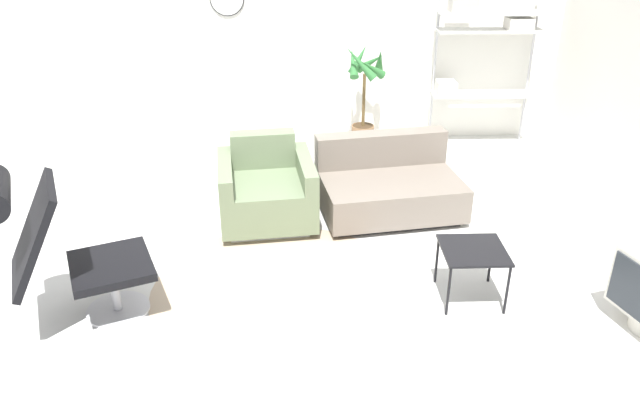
{
  "coord_description": "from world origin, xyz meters",
  "views": [
    {
      "loc": [
        -0.1,
        -4.3,
        2.67
      ],
      "look_at": [
        0.03,
        0.01,
        0.55
      ],
      "focal_mm": 35.0,
      "sensor_mm": 36.0,
      "label": 1
    }
  ],
  "objects_px": {
    "lounge_chair": "(53,238)",
    "armchair_red": "(266,192)",
    "shelf_unit": "(481,42)",
    "couch_low": "(388,187)",
    "potted_plant": "(364,98)",
    "side_table": "(473,254)"
  },
  "relations": [
    {
      "from": "lounge_chair",
      "to": "side_table",
      "type": "bearing_deg",
      "value": 71.82
    },
    {
      "from": "armchair_red",
      "to": "couch_low",
      "type": "distance_m",
      "value": 1.13
    },
    {
      "from": "armchair_red",
      "to": "shelf_unit",
      "type": "height_order",
      "value": "shelf_unit"
    },
    {
      "from": "lounge_chair",
      "to": "armchair_red",
      "type": "xyz_separation_m",
      "value": [
        1.3,
        1.47,
        -0.39
      ]
    },
    {
      "from": "side_table",
      "to": "lounge_chair",
      "type": "bearing_deg",
      "value": -175.69
    },
    {
      "from": "couch_low",
      "to": "shelf_unit",
      "type": "distance_m",
      "value": 2.33
    },
    {
      "from": "lounge_chair",
      "to": "shelf_unit",
      "type": "bearing_deg",
      "value": 110.43
    },
    {
      "from": "armchair_red",
      "to": "shelf_unit",
      "type": "distance_m",
      "value": 3.15
    },
    {
      "from": "potted_plant",
      "to": "armchair_red",
      "type": "bearing_deg",
      "value": -120.6
    },
    {
      "from": "lounge_chair",
      "to": "potted_plant",
      "type": "distance_m",
      "value": 3.97
    },
    {
      "from": "potted_plant",
      "to": "shelf_unit",
      "type": "bearing_deg",
      "value": 6.82
    },
    {
      "from": "armchair_red",
      "to": "potted_plant",
      "type": "height_order",
      "value": "potted_plant"
    },
    {
      "from": "lounge_chair",
      "to": "couch_low",
      "type": "relative_size",
      "value": 0.84
    },
    {
      "from": "side_table",
      "to": "potted_plant",
      "type": "distance_m",
      "value": 3.06
    },
    {
      "from": "couch_low",
      "to": "potted_plant",
      "type": "height_order",
      "value": "potted_plant"
    },
    {
      "from": "lounge_chair",
      "to": "shelf_unit",
      "type": "height_order",
      "value": "shelf_unit"
    },
    {
      "from": "armchair_red",
      "to": "side_table",
      "type": "distance_m",
      "value": 1.99
    },
    {
      "from": "side_table",
      "to": "shelf_unit",
      "type": "bearing_deg",
      "value": 75.78
    },
    {
      "from": "lounge_chair",
      "to": "armchair_red",
      "type": "relative_size",
      "value": 1.23
    },
    {
      "from": "couch_low",
      "to": "potted_plant",
      "type": "bearing_deg",
      "value": -96.34
    },
    {
      "from": "couch_low",
      "to": "side_table",
      "type": "bearing_deg",
      "value": 97.19
    },
    {
      "from": "potted_plant",
      "to": "couch_low",
      "type": "bearing_deg",
      "value": -87.09
    }
  ]
}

